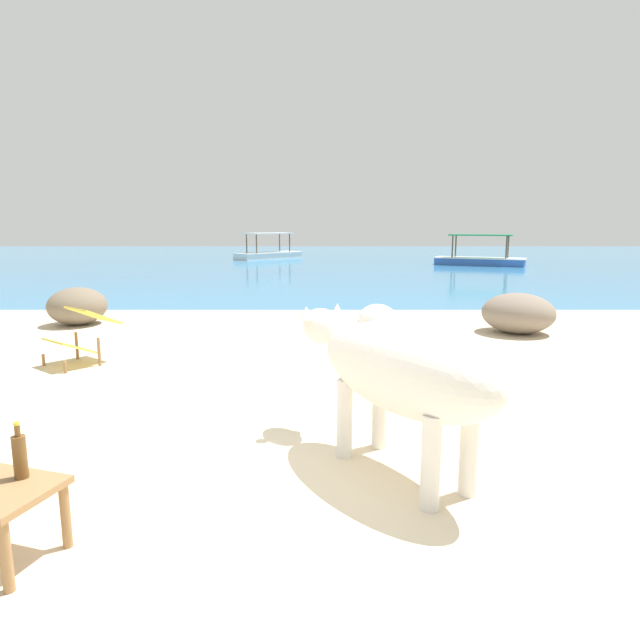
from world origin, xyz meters
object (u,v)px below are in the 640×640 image
at_px(cow, 399,366).
at_px(boat_white, 269,253).
at_px(bottle, 21,455).
at_px(boat_blue, 481,259).
at_px(deck_chair_far, 83,332).

height_order(cow, boat_white, boat_white).
relative_size(cow, bottle, 6.32).
bearing_deg(boat_blue, cow, 96.26).
height_order(bottle, boat_blue, boat_blue).
bearing_deg(bottle, cow, 23.34).
height_order(cow, bottle, cow).
bearing_deg(cow, boat_white, -25.43).
bearing_deg(deck_chair_far, cow, 87.74).
bearing_deg(boat_white, bottle, -133.05).
distance_m(deck_chair_far, boat_blue, 18.96).
distance_m(cow, boat_blue, 20.23).
xyz_separation_m(cow, boat_white, (-3.10, 23.75, -0.48)).
relative_size(boat_blue, boat_white, 1.11).
bearing_deg(deck_chair_far, bottle, 57.96).
xyz_separation_m(cow, boat_blue, (6.21, 19.25, -0.48)).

